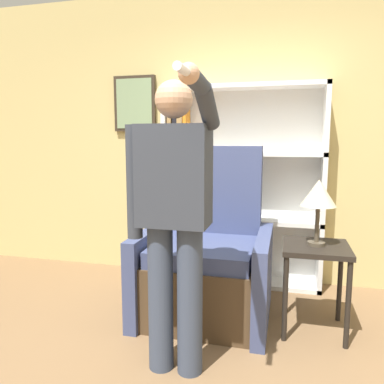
{
  "coord_description": "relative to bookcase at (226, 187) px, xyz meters",
  "views": [
    {
      "loc": [
        0.34,
        -1.66,
        1.38
      ],
      "look_at": [
        -0.26,
        0.72,
        1.04
      ],
      "focal_mm": 35.0,
      "sensor_mm": 36.0,
      "label": 1
    }
  ],
  "objects": [
    {
      "name": "bookcase",
      "position": [
        0.0,
        0.0,
        0.0
      ],
      "size": [
        1.5,
        0.28,
        1.88
      ],
      "color": "white",
      "rests_on": "ground_plane"
    },
    {
      "name": "side_table",
      "position": [
        0.78,
        -0.82,
        -0.4
      ],
      "size": [
        0.46,
        0.46,
        0.64
      ],
      "color": "black",
      "rests_on": "ground_plane"
    },
    {
      "name": "person_standing",
      "position": [
        -0.06,
        -1.53,
        0.04
      ],
      "size": [
        0.55,
        0.78,
        1.71
      ],
      "color": "#384256",
      "rests_on": "ground_plane"
    },
    {
      "name": "armchair",
      "position": [
        -0.03,
        -0.71,
        -0.52
      ],
      "size": [
        0.99,
        0.9,
        1.33
      ],
      "color": "#4C3823",
      "rests_on": "ground_plane"
    },
    {
      "name": "wall_back",
      "position": [
        0.21,
        0.16,
        0.47
      ],
      "size": [
        8.0,
        0.11,
        2.8
      ],
      "color": "tan",
      "rests_on": "ground_plane"
    },
    {
      "name": "table_lamp",
      "position": [
        0.78,
        -0.82,
        0.07
      ],
      "size": [
        0.25,
        0.25,
        0.47
      ],
      "color": "#4C4233",
      "rests_on": "side_table"
    }
  ]
}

